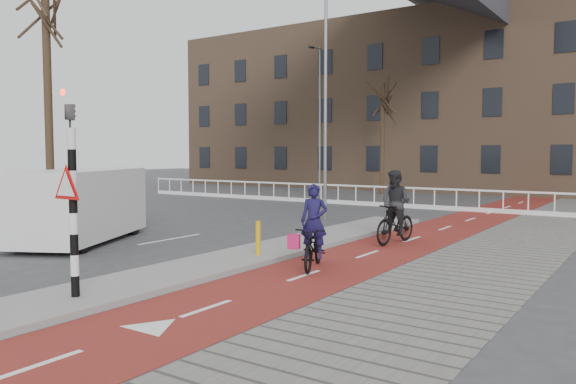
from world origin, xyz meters
The scene contains 15 objects.
ground centered at (0.00, 0.00, 0.00)m, with size 120.00×120.00×0.00m, color #38383A.
bike_lane centered at (1.50, 10.00, 0.01)m, with size 2.50×60.00×0.01m, color maroon.
sidewalk centered at (4.30, 10.00, 0.01)m, with size 3.00×60.00×0.01m, color slate.
curb_island centered at (-0.70, 4.00, 0.06)m, with size 1.80×16.00×0.12m, color gray.
traffic_signal centered at (-0.60, -2.02, 1.99)m, with size 0.80×0.80×3.68m.
bollard centered at (-0.37, 2.89, 0.53)m, with size 0.12×0.12×0.82m, color #D5A20B.
cyclist_near centered at (1.30, 2.72, 0.64)m, with size 1.23×1.91×1.89m.
cyclist_far centered at (1.42, 6.95, 0.87)m, with size 0.98×2.01×2.09m.
van centered at (-6.18, 2.14, 1.10)m, with size 3.95×5.23×2.10m.
railing centered at (-5.00, 17.00, 0.31)m, with size 28.00×0.10×0.99m.
townhouse_row centered at (-3.00, 32.00, 7.81)m, with size 46.00×10.00×15.90m.
tree_left centered at (-11.02, 4.33, 4.54)m, with size 0.29×0.29×9.08m, color #2E2114.
tree_mid centered at (-7.10, 24.65, 3.45)m, with size 0.29×0.29×6.90m, color #2E2114.
streetlight_near centered at (-3.07, 10.69, 4.38)m, with size 0.12×0.12×8.75m, color slate.
streetlight_left centered at (-9.62, 21.24, 4.41)m, with size 0.12×0.12×8.83m, color slate.
Camera 1 is at (7.73, -7.80, 2.58)m, focal length 35.00 mm.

